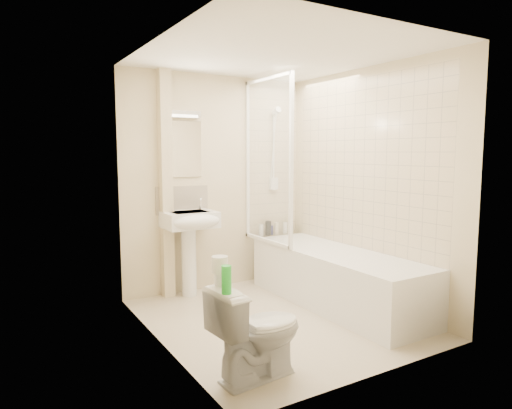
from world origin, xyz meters
TOP-DOWN VIEW (x-y plane):
  - floor at (0.00, 0.00)m, footprint 2.50×2.50m
  - wall_back at (0.00, 1.25)m, footprint 2.20×0.02m
  - wall_left at (-1.10, 0.00)m, footprint 0.02×2.50m
  - wall_right at (1.10, 0.00)m, footprint 0.02×2.50m
  - ceiling at (0.00, 0.00)m, footprint 2.20×2.50m
  - tile_back at (0.75, 1.24)m, footprint 0.70×0.01m
  - tile_right at (1.09, 0.03)m, footprint 0.01×2.10m
  - pipe_boxing at (-0.62, 1.19)m, footprint 0.12×0.12m
  - splashback at (-0.42, 1.24)m, footprint 0.60×0.02m
  - mirror at (-0.42, 1.24)m, footprint 0.46×0.01m
  - strip_light at (-0.42, 1.22)m, footprint 0.42×0.07m
  - bathtub at (0.75, 0.03)m, footprint 0.70×2.10m
  - shower_screen at (0.40, 0.80)m, footprint 0.04×0.92m
  - shower_fixture at (0.75, 1.19)m, footprint 0.10×0.16m
  - pedestal_sink at (-0.42, 1.01)m, footprint 0.54×0.49m
  - bottle_white_a at (0.54, 1.16)m, footprint 0.06×0.06m
  - bottle_black_b at (0.64, 1.16)m, footprint 0.07×0.07m
  - bottle_blue at (0.68, 1.16)m, footprint 0.05×0.05m
  - bottle_cream at (0.76, 1.16)m, footprint 0.05×0.05m
  - bottle_white_b at (0.89, 1.16)m, footprint 0.06×0.06m
  - bottle_green at (0.98, 1.16)m, footprint 0.06×0.06m
  - toilet at (-0.72, -0.85)m, footprint 0.49×0.72m
  - toilet_roll_lower at (-0.94, -0.77)m, footprint 0.11×0.11m
  - toilet_roll_upper at (-0.97, -0.79)m, footprint 0.11×0.11m
  - green_bottle at (-1.00, -0.95)m, footprint 0.06×0.06m

SIDE VIEW (x-z plane):
  - floor at x=0.00m, z-range 0.00..0.00m
  - bathtub at x=0.75m, z-range 0.01..0.56m
  - toilet at x=-0.72m, z-range 0.00..0.67m
  - bottle_green at x=0.98m, z-range 0.55..0.65m
  - bottle_blue at x=0.68m, z-range 0.55..0.67m
  - bottle_white_b at x=0.89m, z-range 0.55..0.69m
  - bottle_white_a at x=0.54m, z-range 0.55..0.69m
  - bottle_cream at x=0.76m, z-range 0.55..0.70m
  - bottle_black_b at x=0.64m, z-range 0.55..0.72m
  - toilet_roll_lower at x=-0.94m, z-range 0.67..0.76m
  - pedestal_sink at x=-0.42m, z-range 0.21..1.26m
  - green_bottle at x=-1.00m, z-range 0.67..0.85m
  - toilet_roll_upper at x=-0.97m, z-range 0.76..0.87m
  - splashback at x=-0.42m, z-range 0.88..1.18m
  - wall_back at x=0.00m, z-range 0.00..2.40m
  - wall_left at x=-1.10m, z-range 0.00..2.40m
  - wall_right at x=1.10m, z-range 0.00..2.40m
  - pipe_boxing at x=-0.62m, z-range 0.00..2.40m
  - tile_back at x=0.75m, z-range 0.55..2.30m
  - tile_right at x=1.09m, z-range 0.55..2.30m
  - shower_screen at x=0.40m, z-range 0.55..2.35m
  - shower_fixture at x=0.75m, z-range 1.05..2.04m
  - mirror at x=-0.42m, z-range 1.28..1.88m
  - strip_light at x=-0.42m, z-range 1.92..1.98m
  - ceiling at x=0.00m, z-range 2.39..2.41m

